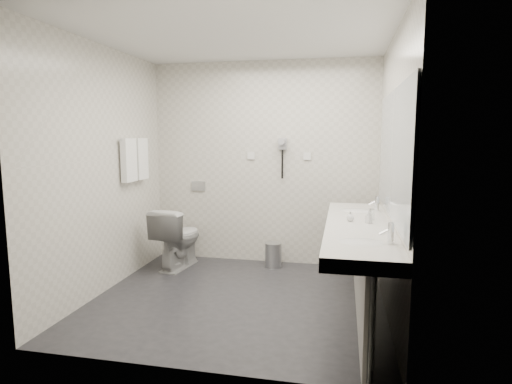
# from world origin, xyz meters

# --- Properties ---
(floor) EXTENTS (2.80, 2.80, 0.00)m
(floor) POSITION_xyz_m (0.00, 0.00, 0.00)
(floor) COLOR #232327
(floor) RESTS_ON ground
(ceiling) EXTENTS (2.80, 2.80, 0.00)m
(ceiling) POSITION_xyz_m (0.00, 0.00, 2.50)
(ceiling) COLOR silver
(ceiling) RESTS_ON wall_back
(wall_back) EXTENTS (2.80, 0.00, 2.80)m
(wall_back) POSITION_xyz_m (0.00, 1.30, 1.25)
(wall_back) COLOR beige
(wall_back) RESTS_ON floor
(wall_front) EXTENTS (2.80, 0.00, 2.80)m
(wall_front) POSITION_xyz_m (0.00, -1.30, 1.25)
(wall_front) COLOR beige
(wall_front) RESTS_ON floor
(wall_left) EXTENTS (0.00, 2.60, 2.60)m
(wall_left) POSITION_xyz_m (-1.40, 0.00, 1.25)
(wall_left) COLOR beige
(wall_left) RESTS_ON floor
(wall_right) EXTENTS (0.00, 2.60, 2.60)m
(wall_right) POSITION_xyz_m (1.40, 0.00, 1.25)
(wall_right) COLOR beige
(wall_right) RESTS_ON floor
(vanity_counter) EXTENTS (0.55, 2.20, 0.10)m
(vanity_counter) POSITION_xyz_m (1.12, -0.20, 0.80)
(vanity_counter) COLOR silver
(vanity_counter) RESTS_ON floor
(vanity_panel) EXTENTS (0.03, 2.15, 0.75)m
(vanity_panel) POSITION_xyz_m (1.15, -0.20, 0.38)
(vanity_panel) COLOR #9B9893
(vanity_panel) RESTS_ON floor
(vanity_post_near) EXTENTS (0.06, 0.06, 0.75)m
(vanity_post_near) POSITION_xyz_m (1.18, -1.24, 0.38)
(vanity_post_near) COLOR silver
(vanity_post_near) RESTS_ON floor
(vanity_post_far) EXTENTS (0.06, 0.06, 0.75)m
(vanity_post_far) POSITION_xyz_m (1.18, 0.84, 0.38)
(vanity_post_far) COLOR silver
(vanity_post_far) RESTS_ON floor
(mirror) EXTENTS (0.02, 2.20, 1.05)m
(mirror) POSITION_xyz_m (1.39, -0.20, 1.45)
(mirror) COLOR #B2BCC6
(mirror) RESTS_ON wall_right
(basin_near) EXTENTS (0.40, 0.31, 0.05)m
(basin_near) POSITION_xyz_m (1.12, -0.85, 0.83)
(basin_near) COLOR silver
(basin_near) RESTS_ON vanity_counter
(basin_far) EXTENTS (0.40, 0.31, 0.05)m
(basin_far) POSITION_xyz_m (1.12, 0.45, 0.83)
(basin_far) COLOR silver
(basin_far) RESTS_ON vanity_counter
(faucet_near) EXTENTS (0.04, 0.04, 0.15)m
(faucet_near) POSITION_xyz_m (1.32, -0.85, 0.92)
(faucet_near) COLOR silver
(faucet_near) RESTS_ON vanity_counter
(faucet_far) EXTENTS (0.04, 0.04, 0.15)m
(faucet_far) POSITION_xyz_m (1.32, 0.45, 0.92)
(faucet_far) COLOR silver
(faucet_far) RESTS_ON vanity_counter
(soap_bottle_a) EXTENTS (0.06, 0.06, 0.10)m
(soap_bottle_a) POSITION_xyz_m (1.21, -0.18, 0.90)
(soap_bottle_a) COLOR beige
(soap_bottle_a) RESTS_ON vanity_counter
(soap_bottle_b) EXTENTS (0.09, 0.09, 0.09)m
(soap_bottle_b) POSITION_xyz_m (1.06, -0.12, 0.89)
(soap_bottle_b) COLOR beige
(soap_bottle_b) RESTS_ON vanity_counter
(soap_bottle_c) EXTENTS (0.05, 0.05, 0.12)m
(soap_bottle_c) POSITION_xyz_m (1.21, -0.17, 0.91)
(soap_bottle_c) COLOR beige
(soap_bottle_c) RESTS_ON vanity_counter
(glass_left) EXTENTS (0.07, 0.07, 0.10)m
(glass_left) POSITION_xyz_m (1.24, -0.02, 0.90)
(glass_left) COLOR silver
(glass_left) RESTS_ON vanity_counter
(toilet) EXTENTS (0.51, 0.78, 0.74)m
(toilet) POSITION_xyz_m (-0.97, 0.84, 0.37)
(toilet) COLOR silver
(toilet) RESTS_ON floor
(flush_plate) EXTENTS (0.18, 0.02, 0.12)m
(flush_plate) POSITION_xyz_m (-0.85, 1.29, 0.95)
(flush_plate) COLOR #B2B5BA
(flush_plate) RESTS_ON wall_back
(pedal_bin) EXTENTS (0.27, 0.27, 0.29)m
(pedal_bin) POSITION_xyz_m (0.17, 1.08, 0.14)
(pedal_bin) COLOR #B2B5BA
(pedal_bin) RESTS_ON floor
(bin_lid) EXTENTS (0.21, 0.21, 0.02)m
(bin_lid) POSITION_xyz_m (0.17, 1.08, 0.30)
(bin_lid) COLOR #B2B5BA
(bin_lid) RESTS_ON pedal_bin
(towel_rail) EXTENTS (0.02, 0.62, 0.02)m
(towel_rail) POSITION_xyz_m (-1.35, 0.55, 1.55)
(towel_rail) COLOR silver
(towel_rail) RESTS_ON wall_left
(towel_near) EXTENTS (0.07, 0.24, 0.48)m
(towel_near) POSITION_xyz_m (-1.34, 0.41, 1.33)
(towel_near) COLOR white
(towel_near) RESTS_ON towel_rail
(towel_far) EXTENTS (0.07, 0.24, 0.48)m
(towel_far) POSITION_xyz_m (-1.34, 0.69, 1.33)
(towel_far) COLOR white
(towel_far) RESTS_ON towel_rail
(dryer_cradle) EXTENTS (0.10, 0.04, 0.14)m
(dryer_cradle) POSITION_xyz_m (0.25, 1.27, 1.50)
(dryer_cradle) COLOR #96969B
(dryer_cradle) RESTS_ON wall_back
(dryer_barrel) EXTENTS (0.08, 0.14, 0.08)m
(dryer_barrel) POSITION_xyz_m (0.25, 1.20, 1.53)
(dryer_barrel) COLOR #96969B
(dryer_barrel) RESTS_ON dryer_cradle
(dryer_cord) EXTENTS (0.02, 0.02, 0.35)m
(dryer_cord) POSITION_xyz_m (0.25, 1.26, 1.25)
(dryer_cord) COLOR black
(dryer_cord) RESTS_ON dryer_cradle
(switch_plate_a) EXTENTS (0.09, 0.02, 0.09)m
(switch_plate_a) POSITION_xyz_m (-0.15, 1.29, 1.35)
(switch_plate_a) COLOR silver
(switch_plate_a) RESTS_ON wall_back
(switch_plate_b) EXTENTS (0.09, 0.02, 0.09)m
(switch_plate_b) POSITION_xyz_m (0.55, 1.29, 1.35)
(switch_plate_b) COLOR silver
(switch_plate_b) RESTS_ON wall_back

